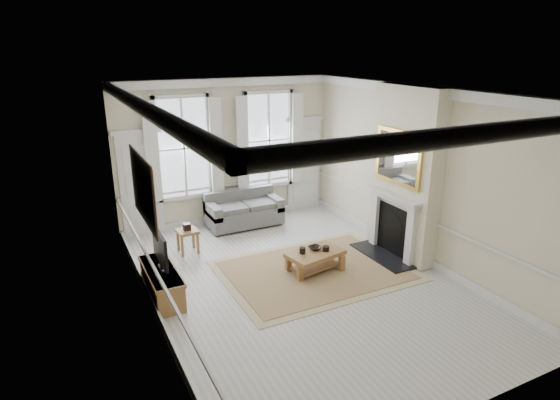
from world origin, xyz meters
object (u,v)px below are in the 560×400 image
tv_stand (162,283)px  sofa (243,211)px  coffee_table (315,256)px  side_table (187,235)px

tv_stand → sofa: bearing=44.5°
sofa → coffee_table: 2.85m
side_table → coffee_table: size_ratio=0.43×
sofa → side_table: (-1.61, -0.92, 0.04)m
sofa → coffee_table: size_ratio=1.50×
side_table → tv_stand: tv_stand is taller
coffee_table → sofa: bearing=85.3°
sofa → tv_stand: bearing=-135.5°
side_table → sofa: bearing=29.7°
tv_stand → side_table: bearing=60.0°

